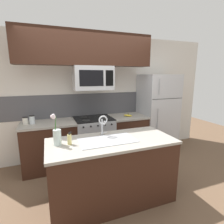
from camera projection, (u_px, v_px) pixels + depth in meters
ground_plane at (108, 184)px, 2.90m from camera, size 10.00×10.00×0.00m
rear_partition at (102, 97)px, 3.91m from camera, size 5.20×0.10×2.60m
splash_band at (90, 105)px, 3.79m from camera, size 3.45×0.01×0.48m
back_counter_left at (50, 146)px, 3.34m from camera, size 1.00×0.65×0.91m
back_counter_right at (127, 136)px, 3.89m from camera, size 0.78×0.65×0.91m
stove_range at (94, 140)px, 3.63m from camera, size 0.76×0.64×0.93m
microwave at (93, 78)px, 3.36m from camera, size 0.74×0.40×0.45m
upper_cabinet_band at (87, 49)px, 3.18m from camera, size 2.48×0.34×0.60m
refrigerator at (157, 114)px, 4.08m from camera, size 0.78×0.74×1.79m
storage_jar_tall at (25, 121)px, 3.13m from camera, size 0.09×0.09×0.13m
storage_jar_medium at (32, 120)px, 3.15m from camera, size 0.09×0.09×0.16m
banana_bunch at (128, 115)px, 3.74m from camera, size 0.19×0.12×0.08m
island_counter at (112, 170)px, 2.46m from camera, size 1.72×0.77×0.91m
kitchen_sink at (108, 145)px, 2.36m from camera, size 0.76×0.41×0.16m
sink_faucet at (103, 123)px, 2.49m from camera, size 0.14×0.14×0.31m
dish_soap_bottle at (70, 139)px, 2.20m from camera, size 0.06×0.05×0.16m
flower_vase at (57, 136)px, 2.18m from camera, size 0.12×0.10×0.40m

